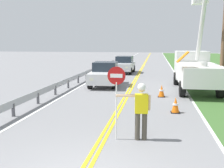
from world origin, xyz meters
name	(u,v)px	position (x,y,z in m)	size (l,w,h in m)	color
centerline_yellow_left	(138,74)	(-0.09, 20.00, 0.01)	(0.11, 110.00, 0.01)	yellow
centerline_yellow_right	(140,74)	(0.09, 20.00, 0.01)	(0.11, 110.00, 0.01)	yellow
edge_line_right	(176,75)	(3.60, 20.00, 0.01)	(0.12, 110.00, 0.01)	silver
edge_line_left	(103,74)	(-3.60, 20.00, 0.01)	(0.12, 110.00, 0.01)	silver
flagger_worker	(141,108)	(1.20, 2.78, 1.05)	(1.08, 0.29, 1.83)	#474238
stop_sign_paddle	(116,87)	(0.43, 2.68, 1.71)	(0.56, 0.04, 2.33)	silver
utility_bucket_truck	(195,68)	(4.18, 12.35, 1.44)	(2.67, 6.82, 6.19)	white
oncoming_sedan_nearest	(105,74)	(-1.93, 12.78, 0.83)	(2.06, 4.18, 1.70)	silver
oncoming_sedan_second	(124,65)	(-1.55, 20.97, 0.83)	(2.03, 4.16, 1.70)	silver
traffic_cone_lead	(176,105)	(2.53, 6.23, 0.34)	(0.40, 0.40, 0.70)	orange
traffic_cone_mid	(162,91)	(2.00, 9.55, 0.34)	(0.40, 0.40, 0.70)	orange
guardrail_left_shoulder	(82,75)	(-4.20, 14.78, 0.52)	(0.10, 32.00, 0.71)	#9EA0A3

